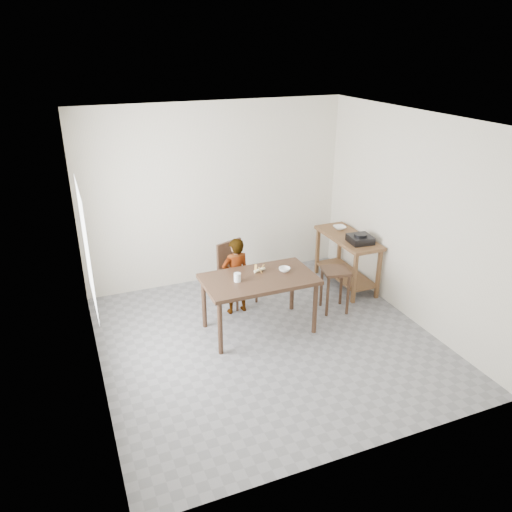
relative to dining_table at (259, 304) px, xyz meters
name	(u,v)px	position (x,y,z in m)	size (l,w,h in m)	color
floor	(268,342)	(0.00, -0.30, -0.40)	(4.00, 4.00, 0.04)	slate
ceiling	(271,118)	(0.00, -0.30, 2.35)	(4.00, 4.00, 0.04)	white
wall_back	(215,194)	(0.00, 1.72, 0.98)	(4.00, 0.04, 2.70)	silver
wall_front	(370,327)	(0.00, -2.32, 0.98)	(4.00, 0.04, 2.70)	silver
wall_left	(85,269)	(-2.02, -0.30, 0.98)	(0.04, 4.00, 2.70)	silver
wall_right	(413,219)	(2.02, -0.30, 0.98)	(0.04, 4.00, 2.70)	silver
window_pane	(86,247)	(-1.97, -0.10, 1.12)	(0.02, 1.10, 1.30)	white
dining_table	(259,304)	(0.00, 0.00, 0.00)	(1.40, 0.80, 0.75)	#3C2619
prep_counter	(346,261)	(1.72, 0.70, 0.03)	(0.50, 1.20, 0.80)	brown
child	(236,276)	(-0.11, 0.55, 0.17)	(0.40, 0.26, 1.08)	silver
dining_chair	(238,274)	(0.01, 0.80, 0.06)	(0.42, 0.42, 0.88)	#3C2619
stool	(335,290)	(1.16, 0.09, -0.07)	(0.35, 0.35, 0.62)	#3C2619
glass_tumbler	(237,277)	(-0.29, 0.00, 0.43)	(0.09, 0.09, 0.11)	white
small_bowl	(284,269)	(0.37, 0.05, 0.40)	(0.15, 0.15, 0.05)	white
banana	(259,269)	(0.07, 0.15, 0.41)	(0.17, 0.12, 0.06)	#FFCE5F
serving_bowl	(340,228)	(1.75, 1.01, 0.45)	(0.19, 0.19, 0.05)	white
gas_burner	(360,239)	(1.74, 0.42, 0.48)	(0.31, 0.31, 0.10)	black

